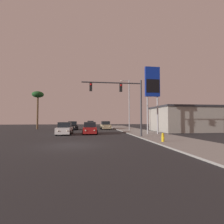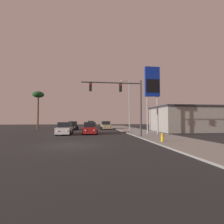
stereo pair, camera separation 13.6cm
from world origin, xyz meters
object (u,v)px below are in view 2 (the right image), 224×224
car_white (65,129)px  street_lamp (129,102)px  fire_hydrant (162,137)px  traffic_light_mast (124,96)px  palm_tree_mid (38,96)px  car_grey (91,124)px  gas_station_sign (152,85)px  car_black (73,126)px  car_red (90,129)px  car_tan (106,126)px

car_white → street_lamp: (10.29, 5.81, 4.36)m
street_lamp → fire_hydrant: (-0.68, -15.73, -4.63)m
fire_hydrant → traffic_light_mast: bearing=115.4°
street_lamp → palm_tree_mid: 19.47m
car_grey → gas_station_sign: bearing=106.9°
car_black → traffic_light_mast: bearing=113.1°
car_black → gas_station_sign: 18.46m
car_red → gas_station_sign: gas_station_sign is taller
car_white → gas_station_sign: 13.24m
car_red → palm_tree_mid: (-10.75, 13.42, 6.14)m
car_red → fire_hydrant: size_ratio=5.69×
car_grey → street_lamp: bearing=110.6°
car_grey → palm_tree_mid: (-11.17, -8.50, 6.14)m
car_grey → traffic_light_mast: size_ratio=0.62×
car_white → fire_hydrant: size_ratio=5.70×
street_lamp → gas_station_sign: same height
palm_tree_mid → car_white: bearing=-62.1°
car_white → street_lamp: street_lamp is taller
street_lamp → car_black: bearing=153.1°
traffic_light_mast → fire_hydrant: bearing=-64.6°
car_white → car_grey: size_ratio=1.00×
car_tan → fire_hydrant: 22.13m
gas_station_sign → fire_hydrant: bearing=-105.0°
car_black → fire_hydrant: bearing=113.4°
car_tan → traffic_light_mast: bearing=89.6°
car_tan → street_lamp: size_ratio=0.48×
fire_hydrant → palm_tree_mid: size_ratio=0.10×
traffic_light_mast → street_lamp: 11.22m
car_red → fire_hydrant: (6.21, -10.37, -0.27)m
car_white → fire_hydrant: (9.60, -9.92, -0.27)m
car_red → fire_hydrant: 12.09m
fire_hydrant → palm_tree_mid: (-16.95, 23.79, 6.42)m
car_white → car_black: 10.98m
car_black → street_lamp: size_ratio=0.48×
fire_hydrant → car_black: bearing=114.4°
traffic_light_mast → palm_tree_mid: 23.95m
car_red → palm_tree_mid: bearing=-50.6°
car_tan → fire_hydrant: bearing=95.4°
car_white → car_red: same height
car_tan → gas_station_sign: gas_station_sign is taller
car_tan → gas_station_sign: 16.12m
car_grey → car_tan: same height
car_white → car_tan: same height
car_grey → car_tan: bearing=105.3°
car_red → palm_tree_mid: 18.26m
car_red → street_lamp: (6.89, 5.37, 4.36)m
car_grey → fire_hydrant: (5.78, -32.28, -0.27)m
car_grey → traffic_light_mast: bearing=96.4°
traffic_light_mast → street_lamp: bearing=74.3°
traffic_light_mast → street_lamp: (3.03, 10.80, 0.41)m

